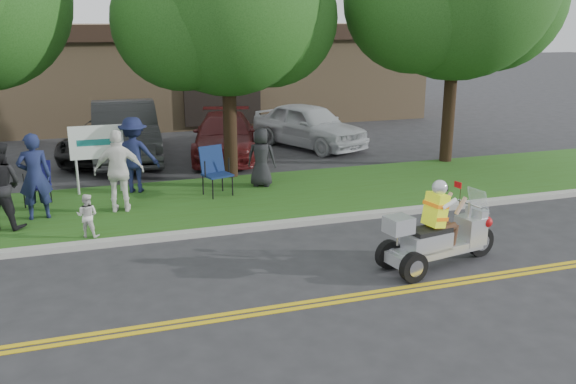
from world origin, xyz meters
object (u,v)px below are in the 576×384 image
object	(u,v)px
parked_car_left	(125,132)
parked_car_right	(225,136)
spectator_adult_right	(119,171)
trike_scooter	(438,237)
parked_car_mid	(108,139)
spectator_adult_mid	(0,185)
parked_car_far_right	(309,125)
lawn_chair_a	(38,180)
lawn_chair_b	(214,167)
spectator_adult_left	(35,176)

from	to	relation	value
parked_car_left	parked_car_right	xyz separation A→B (m)	(2.97, -0.56, -0.22)
spectator_adult_right	parked_car_left	bearing A→B (deg)	-87.04
trike_scooter	spectator_adult_right	size ratio (longest dim) A/B	1.33
parked_car_mid	parked_car_left	bearing A→B (deg)	-10.17
spectator_adult_mid	parked_car_far_right	xyz separation A→B (m)	(8.81, 6.20, -0.25)
spectator_adult_mid	parked_car_left	bearing A→B (deg)	-90.33
spectator_adult_mid	spectator_adult_right	xyz separation A→B (m)	(2.31, 0.44, 0.01)
spectator_adult_mid	parked_car_right	size ratio (longest dim) A/B	0.39
parked_car_right	trike_scooter	bearing A→B (deg)	-66.95
spectator_adult_mid	spectator_adult_right	size ratio (longest dim) A/B	0.99
lawn_chair_a	parked_car_right	distance (m)	6.55
lawn_chair_b	parked_car_right	xyz separation A→B (m)	(1.24, 4.43, -0.09)
lawn_chair_a	spectator_adult_left	size ratio (longest dim) A/B	0.54
lawn_chair_b	parked_car_left	bearing A→B (deg)	92.21
lawn_chair_a	spectator_adult_left	distance (m)	1.19
trike_scooter	parked_car_far_right	xyz separation A→B (m)	(1.49, 10.47, 0.20)
spectator_adult_mid	parked_car_right	bearing A→B (deg)	-111.78
spectator_adult_left	spectator_adult_right	size ratio (longest dim) A/B	1.02
spectator_adult_left	trike_scooter	bearing A→B (deg)	139.22
lawn_chair_b	parked_car_far_right	world-z (taller)	parked_car_far_right
spectator_adult_mid	parked_car_mid	xyz separation A→B (m)	(2.31, 6.42, -0.38)
parked_car_mid	spectator_adult_right	bearing A→B (deg)	-69.45
spectator_adult_mid	spectator_adult_right	world-z (taller)	spectator_adult_right
spectator_adult_right	parked_car_mid	xyz separation A→B (m)	(0.00, 5.99, -0.39)
spectator_adult_right	parked_car_mid	bearing A→B (deg)	-82.02
spectator_adult_left	parked_car_right	size ratio (longest dim) A/B	0.40
spectator_adult_mid	parked_car_right	distance (m)	8.03
spectator_adult_left	spectator_adult_mid	size ratio (longest dim) A/B	1.03
trike_scooter	spectator_adult_mid	bearing A→B (deg)	139.57
spectator_adult_left	parked_car_far_right	bearing A→B (deg)	-150.61
spectator_adult_left	parked_car_right	bearing A→B (deg)	-140.96
trike_scooter	parked_car_right	distance (m)	9.96
lawn_chair_a	lawn_chair_b	world-z (taller)	lawn_chair_b
lawn_chair_a	parked_car_right	world-z (taller)	parked_car_right
trike_scooter	parked_car_far_right	bearing A→B (deg)	71.75
spectator_adult_left	parked_car_far_right	size ratio (longest dim) A/B	0.42
spectator_adult_right	parked_car_far_right	size ratio (longest dim) A/B	0.41
trike_scooter	parked_car_left	xyz separation A→B (m)	(-4.51, 10.40, 0.33)
lawn_chair_a	parked_car_far_right	size ratio (longest dim) A/B	0.23
spectator_adult_right	spectator_adult_left	bearing A→B (deg)	7.44
parked_car_left	spectator_adult_left	bearing A→B (deg)	-109.15
lawn_chair_b	lawn_chair_a	bearing A→B (deg)	156.64
spectator_adult_right	parked_car_right	xyz separation A→B (m)	(3.47, 5.13, -0.34)
spectator_adult_mid	parked_car_left	world-z (taller)	spectator_adult_mid
lawn_chair_a	parked_car_far_right	world-z (taller)	parked_car_far_right
lawn_chair_a	spectator_adult_mid	size ratio (longest dim) A/B	0.55
trike_scooter	parked_car_right	bearing A→B (deg)	88.74
parked_car_right	spectator_adult_left	bearing A→B (deg)	-121.19
trike_scooter	spectator_adult_left	bearing A→B (deg)	134.69
spectator_adult_mid	parked_car_right	world-z (taller)	spectator_adult_mid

